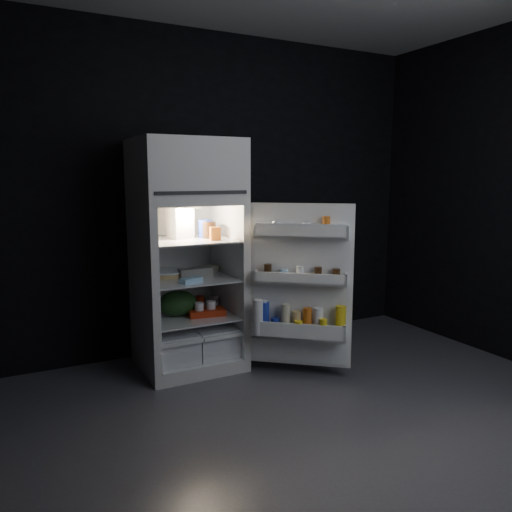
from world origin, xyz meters
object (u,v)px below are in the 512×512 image
yogurt_tray (206,312)px  refrigerator (186,247)px  milk_jug (180,223)px  egg_carton (195,273)px  fridge_door (300,289)px

yogurt_tray → refrigerator: bearing=140.2°
milk_jug → yogurt_tray: bearing=-58.8°
refrigerator → milk_jug: size_ratio=7.42×
milk_jug → yogurt_tray: size_ratio=0.85×
egg_carton → yogurt_tray: (0.06, -0.07, -0.31)m
milk_jug → yogurt_tray: milk_jug is taller
refrigerator → fridge_door: bearing=-42.7°
fridge_door → yogurt_tray: (-0.55, 0.49, -0.23)m
fridge_door → yogurt_tray: bearing=138.6°
refrigerator → egg_carton: refrigerator is taller
milk_jug → yogurt_tray: (0.14, -0.16, -0.69)m
fridge_door → egg_carton: 0.83m
egg_carton → milk_jug: bearing=131.5°
milk_jug → fridge_door: bearing=-53.6°
refrigerator → egg_carton: bearing=-50.1°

